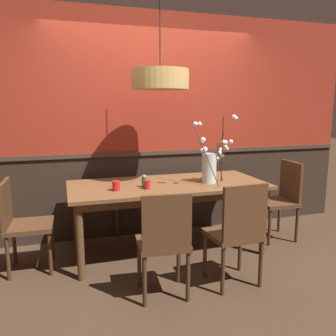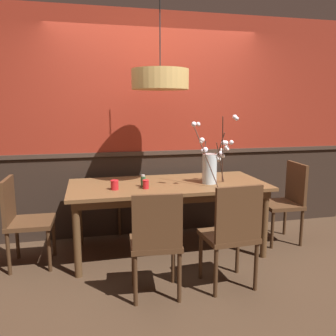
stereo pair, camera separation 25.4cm
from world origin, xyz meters
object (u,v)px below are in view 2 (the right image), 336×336
at_px(chair_far_side_left, 130,189).
at_px(vase_with_blossoms, 211,165).
at_px(chair_near_side_left, 156,239).
at_px(pendant_lamp, 160,79).
at_px(chair_head_east_end, 286,198).
at_px(chair_near_side_right, 232,231).
at_px(candle_holder_nearer_edge, 115,185).
at_px(condiment_bottle, 143,181).
at_px(chair_head_west_end, 23,217).
at_px(dining_table, 168,190).
at_px(chair_far_side_right, 174,187).
at_px(candle_holder_nearer_center, 146,184).

bearing_deg(chair_far_side_left, vase_with_blossoms, -52.60).
distance_m(chair_near_side_left, chair_far_side_left, 1.77).
relative_size(chair_near_side_left, pendant_lamp, 0.99).
relative_size(chair_near_side_left, chair_head_east_end, 0.98).
bearing_deg(chair_far_side_left, chair_near_side_right, -69.26).
bearing_deg(candle_holder_nearer_edge, vase_with_blossoms, 2.70).
bearing_deg(condiment_bottle, pendant_lamp, 30.35).
bearing_deg(condiment_bottle, chair_head_west_end, 175.71).
bearing_deg(candle_holder_nearer_edge, chair_near_side_right, -38.03).
xyz_separation_m(chair_head_west_end, pendant_lamp, (1.41, 0.03, 1.35)).
xyz_separation_m(chair_near_side_left, chair_far_side_left, (0.00, 1.77, 0.00)).
bearing_deg(chair_near_side_left, chair_head_east_end, 26.87).
height_order(dining_table, chair_near_side_right, chair_near_side_right).
height_order(chair_near_side_left, chair_head_west_end, chair_near_side_left).
bearing_deg(candle_holder_nearer_edge, chair_near_side_left, -69.81).
bearing_deg(chair_near_side_right, candle_holder_nearer_edge, 141.97).
distance_m(chair_near_side_left, condiment_bottle, 0.86).
xyz_separation_m(chair_far_side_right, condiment_bottle, (-0.58, -1.00, 0.33)).
height_order(vase_with_blossoms, candle_holder_nearer_center, vase_with_blossoms).
height_order(vase_with_blossoms, candle_holder_nearer_edge, vase_with_blossoms).
relative_size(chair_near_side_left, chair_far_side_left, 0.99).
bearing_deg(chair_near_side_left, chair_far_side_right, 71.52).
bearing_deg(chair_near_side_left, chair_head_west_end, 142.88).
distance_m(candle_holder_nearer_edge, condiment_bottle, 0.30).
bearing_deg(candle_holder_nearer_center, chair_far_side_right, 62.54).
xyz_separation_m(vase_with_blossoms, candle_holder_nearer_center, (-0.72, -0.08, -0.15)).
bearing_deg(chair_head_west_end, dining_table, 0.38).
xyz_separation_m(chair_head_east_end, candle_holder_nearer_edge, (-2.01, -0.14, 0.30)).
height_order(dining_table, chair_head_west_end, chair_head_west_end).
bearing_deg(chair_far_side_left, chair_head_west_end, -143.32).
relative_size(chair_far_side_right, condiment_bottle, 7.05).
xyz_separation_m(candle_holder_nearer_center, pendant_lamp, (0.20, 0.21, 1.04)).
relative_size(chair_far_side_left, condiment_bottle, 7.38).
bearing_deg(chair_head_east_end, chair_far_side_left, 152.85).
bearing_deg(pendant_lamp, chair_far_side_left, 105.16).
distance_m(chair_near_side_right, pendant_lamp, 1.67).
bearing_deg(chair_near_side_left, condiment_bottle, 88.34).
bearing_deg(pendant_lamp, candle_holder_nearer_edge, -160.30).
height_order(chair_near_side_left, condiment_bottle, chair_near_side_left).
bearing_deg(pendant_lamp, chair_far_side_right, 67.17).
relative_size(vase_with_blossoms, pendant_lamp, 0.79).
xyz_separation_m(chair_head_west_end, chair_head_east_end, (2.91, -0.01, 0.02)).
height_order(dining_table, chair_head_east_end, chair_head_east_end).
xyz_separation_m(chair_near_side_right, chair_far_side_left, (-0.67, 1.77, -0.01)).
xyz_separation_m(chair_near_side_right, vase_with_blossoms, (0.08, 0.79, 0.44)).
xyz_separation_m(chair_near_side_right, candle_holder_nearer_edge, (-0.94, 0.74, 0.29)).
height_order(chair_near_side_right, chair_head_east_end, chair_near_side_right).
relative_size(vase_with_blossoms, candle_holder_nearer_center, 7.99).
relative_size(chair_far_side_right, chair_head_west_end, 0.98).
distance_m(chair_head_east_end, candle_holder_nearer_center, 1.74).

